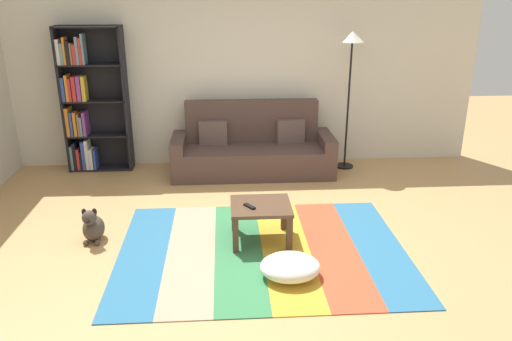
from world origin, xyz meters
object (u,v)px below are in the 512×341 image
object	(u,v)px
bookshelf	(87,102)
pouf	(290,267)
standing_lamp	(351,56)
coffee_table	(261,211)
tv_remote	(250,206)
couch	(253,150)
dog	(93,227)

from	to	relation	value
bookshelf	pouf	world-z (taller)	bookshelf
standing_lamp	coffee_table	bearing A→B (deg)	-122.60
pouf	coffee_table	bearing A→B (deg)	106.28
pouf	tv_remote	xyz separation A→B (m)	(-0.33, 0.68, 0.31)
coffee_table	tv_remote	distance (m)	0.16
bookshelf	coffee_table	distance (m)	3.35
bookshelf	tv_remote	world-z (taller)	bookshelf
couch	tv_remote	xyz separation A→B (m)	(-0.16, -2.15, 0.09)
pouf	tv_remote	bearing A→B (deg)	116.33
bookshelf	standing_lamp	bearing A→B (deg)	-2.49
coffee_table	pouf	world-z (taller)	coffee_table
couch	standing_lamp	distance (m)	1.89
bookshelf	standing_lamp	size ratio (longest dim) A/B	1.04
dog	tv_remote	size ratio (longest dim) A/B	2.65
bookshelf	tv_remote	xyz separation A→B (m)	(2.16, -2.43, -0.57)
standing_lamp	tv_remote	world-z (taller)	standing_lamp
bookshelf	dog	size ratio (longest dim) A/B	5.12
bookshelf	standing_lamp	distance (m)	3.75
bookshelf	dog	bearing A→B (deg)	-76.97
couch	coffee_table	distance (m)	2.09
coffee_table	pouf	xyz separation A→B (m)	(0.21, -0.73, -0.22)
tv_remote	dog	bearing A→B (deg)	138.74
couch	pouf	bearing A→B (deg)	-86.45
couch	tv_remote	bearing A→B (deg)	-94.23
pouf	standing_lamp	distance (m)	3.52
couch	standing_lamp	size ratio (longest dim) A/B	1.16
bookshelf	dog	world-z (taller)	bookshelf
couch	bookshelf	bearing A→B (deg)	173.02
standing_lamp	dog	bearing A→B (deg)	-146.51
couch	standing_lamp	bearing A→B (deg)	5.12
couch	standing_lamp	xyz separation A→B (m)	(1.37, 0.12, 1.29)
coffee_table	standing_lamp	size ratio (longest dim) A/B	0.32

